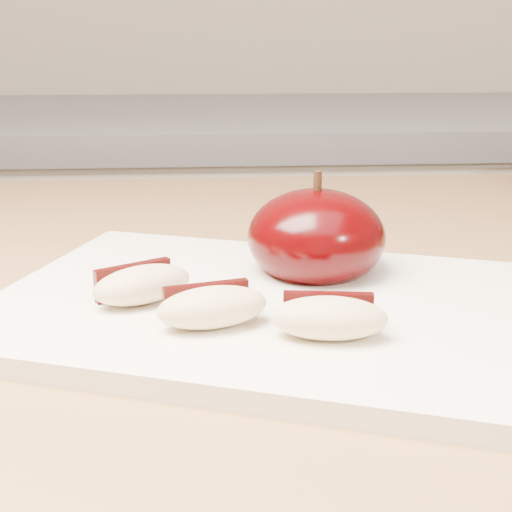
{
  "coord_description": "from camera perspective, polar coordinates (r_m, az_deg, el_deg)",
  "views": [
    {
      "loc": [
        -0.02,
        0.02,
        1.06
      ],
      "look_at": [
        0.0,
        0.4,
        0.94
      ],
      "focal_mm": 50.0,
      "sensor_mm": 36.0,
      "label": 1
    }
  ],
  "objects": [
    {
      "name": "back_cabinet",
      "position": [
        1.32,
        -2.77,
        -9.0
      ],
      "size": [
        2.4,
        0.62,
        0.94
      ],
      "color": "silver",
      "rests_on": "ground"
    },
    {
      "name": "cutting_board",
      "position": [
        0.41,
        -0.0,
        -4.1
      ],
      "size": [
        0.35,
        0.31,
        0.01
      ],
      "primitive_type": "cube",
      "rotation": [
        0.0,
        0.0,
        -0.35
      ],
      "color": "white",
      "rests_on": "island_counter"
    },
    {
      "name": "apple_half",
      "position": [
        0.45,
        4.83,
        1.5
      ],
      "size": [
        0.1,
        0.1,
        0.07
      ],
      "rotation": [
        0.0,
        0.0,
        -0.22
      ],
      "color": "black",
      "rests_on": "cutting_board"
    },
    {
      "name": "apple_wedge_a",
      "position": [
        0.41,
        -9.16,
        -2.23
      ],
      "size": [
        0.06,
        0.05,
        0.02
      ],
      "rotation": [
        0.0,
        0.0,
        0.52
      ],
      "color": "beige",
      "rests_on": "cutting_board"
    },
    {
      "name": "apple_wedge_b",
      "position": [
        0.37,
        -3.57,
        -4.05
      ],
      "size": [
        0.06,
        0.04,
        0.02
      ],
      "rotation": [
        0.0,
        0.0,
        0.26
      ],
      "color": "beige",
      "rests_on": "cutting_board"
    },
    {
      "name": "apple_wedge_c",
      "position": [
        0.36,
        5.84,
        -4.88
      ],
      "size": [
        0.06,
        0.04,
        0.02
      ],
      "rotation": [
        0.0,
        0.0,
        -0.13
      ],
      "color": "beige",
      "rests_on": "cutting_board"
    }
  ]
}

